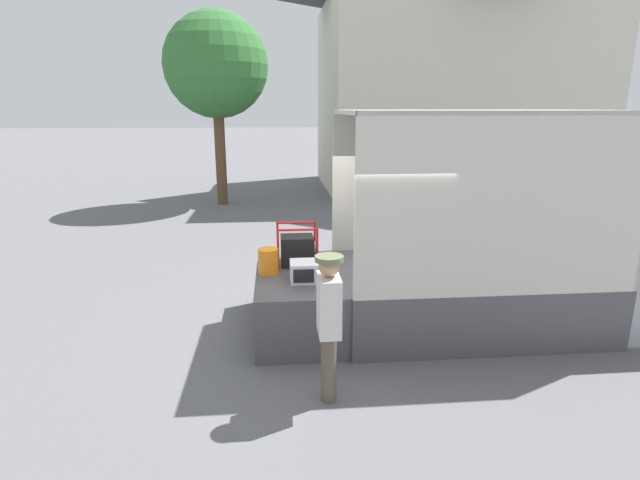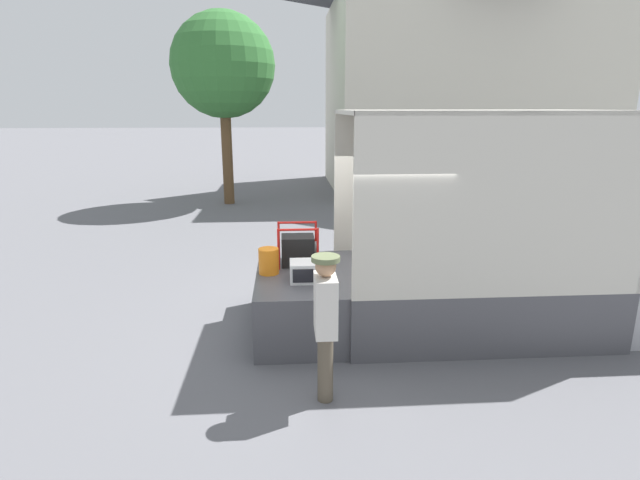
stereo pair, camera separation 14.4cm
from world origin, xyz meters
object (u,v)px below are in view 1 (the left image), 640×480
at_px(box_truck, 561,263).
at_px(worker_person, 329,314).
at_px(orange_bucket, 268,261).
at_px(portable_generator, 298,250).
at_px(street_tree, 216,66).
at_px(microwave, 306,271).

bearing_deg(box_truck, worker_person, -152.92).
xyz_separation_m(orange_bucket, worker_person, (0.68, -1.97, -0.01)).
distance_m(box_truck, portable_generator, 4.12).
xyz_separation_m(worker_person, street_tree, (-2.40, 12.44, 3.52)).
height_order(microwave, portable_generator, portable_generator).
relative_size(worker_person, street_tree, 0.27).
bearing_deg(worker_person, microwave, 95.41).
distance_m(orange_bucket, worker_person, 2.09).
xyz_separation_m(portable_generator, street_tree, (-2.17, 10.06, 3.47)).
distance_m(box_truck, street_tree, 12.74).
bearing_deg(microwave, portable_generator, 95.23).
distance_m(portable_generator, street_tree, 10.86).
bearing_deg(portable_generator, orange_bucket, -138.14).
distance_m(orange_bucket, street_tree, 11.18).
bearing_deg(street_tree, box_truck, -59.07).
relative_size(microwave, street_tree, 0.07).
bearing_deg(orange_bucket, worker_person, -70.92).
height_order(portable_generator, street_tree, street_tree).
bearing_deg(box_truck, orange_bucket, -179.90).
height_order(portable_generator, orange_bucket, portable_generator).
distance_m(box_truck, orange_bucket, 4.56).
bearing_deg(microwave, orange_bucket, 145.54).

